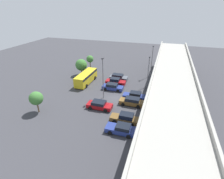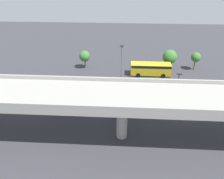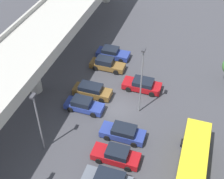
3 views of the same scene
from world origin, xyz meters
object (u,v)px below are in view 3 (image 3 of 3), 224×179
object	(u,v)px
parked_car_4	(92,91)
lamp_post_by_overpass	(142,78)
parked_car_2	(123,133)
parked_car_7	(112,53)
lamp_post_mid_lot	(38,119)
parked_car_6	(107,64)
parked_car_5	(142,85)
shuttle_bus	(193,159)
parked_car_3	(84,105)
parked_car_1	(116,155)

from	to	relation	value
parked_car_4	lamp_post_by_overpass	bearing A→B (deg)	-8.48
parked_car_2	parked_car_7	distance (m)	15.11
parked_car_2	lamp_post_mid_lot	world-z (taller)	lamp_post_mid_lot
parked_car_6	lamp_post_by_overpass	distance (m)	10.19
parked_car_7	lamp_post_by_overpass	bearing A→B (deg)	-56.21
parked_car_6	parked_car_7	size ratio (longest dim) A/B	1.02
parked_car_5	lamp_post_by_overpass	bearing A→B (deg)	98.97
parked_car_5	shuttle_bus	xyz separation A→B (m)	(-10.21, -7.48, 0.84)
parked_car_3	parked_car_5	world-z (taller)	parked_car_3
parked_car_6	parked_car_7	bearing A→B (deg)	92.00
parked_car_2	parked_car_3	world-z (taller)	parked_car_3
parked_car_1	parked_car_5	bearing A→B (deg)	-89.16
parked_car_1	lamp_post_by_overpass	bearing A→B (deg)	-93.53
parked_car_3	parked_car_1	bearing A→B (deg)	-44.66
parked_car_2	parked_car_4	xyz separation A→B (m)	(5.33, 5.60, 0.04)
parked_car_5	parked_car_2	bearing A→B (deg)	89.73
parked_car_4	parked_car_6	xyz separation A→B (m)	(5.80, 0.04, -0.01)
parked_car_7	lamp_post_mid_lot	size ratio (longest dim) A/B	0.63
parked_car_6	lamp_post_mid_lot	world-z (taller)	lamp_post_mid_lot
parked_car_1	shuttle_bus	xyz separation A→B (m)	(1.27, -7.31, 0.82)
parked_car_2	lamp_post_mid_lot	size ratio (longest dim) A/B	0.65
lamp_post_by_overpass	shuttle_bus	bearing A→B (deg)	-132.23
parked_car_1	parked_car_6	xyz separation A→B (m)	(14.21, 5.85, 0.02)
parked_car_4	parked_car_6	bearing A→B (deg)	90.38
parked_car_4	parked_car_5	xyz separation A→B (m)	(3.06, -5.64, -0.05)
parked_car_5	parked_car_6	size ratio (longest dim) A/B	1.01
parked_car_3	parked_car_5	bearing A→B (deg)	45.10
parked_car_6	shuttle_bus	world-z (taller)	shuttle_bus
parked_car_2	parked_car_4	bearing A→B (deg)	-43.59
shuttle_bus	lamp_post_mid_lot	bearing A→B (deg)	98.25
shuttle_bus	parked_car_4	bearing A→B (deg)	61.41
parked_car_2	lamp_post_mid_lot	xyz separation A→B (m)	(-3.98, 7.42, 3.69)
parked_car_3	parked_car_2	bearing A→B (deg)	-25.52
parked_car_1	parked_car_6	world-z (taller)	parked_car_6
parked_car_5	lamp_post_by_overpass	world-z (taller)	lamp_post_by_overpass
lamp_post_mid_lot	parked_car_1	bearing A→B (deg)	-83.29
parked_car_1	parked_car_7	distance (m)	18.07
parked_car_1	parked_car_4	distance (m)	10.23
parked_car_1	lamp_post_by_overpass	world-z (taller)	lamp_post_by_overpass
parked_car_3	shuttle_bus	world-z (taller)	shuttle_bus
parked_car_7	parked_car_3	bearing A→B (deg)	-89.49
parked_car_2	parked_car_7	world-z (taller)	parked_car_2
lamp_post_by_overpass	parked_car_5	bearing A→B (deg)	8.97
parked_car_6	shuttle_bus	xyz separation A→B (m)	(-12.95, -13.15, 0.80)
parked_car_2	parked_car_5	xyz separation A→B (m)	(8.39, -0.04, -0.01)
parked_car_5	parked_car_1	bearing A→B (deg)	90.84
lamp_post_mid_lot	lamp_post_by_overpass	size ratio (longest dim) A/B	0.85
lamp_post_mid_lot	lamp_post_by_overpass	bearing A→B (deg)	-43.97
parked_car_2	lamp_post_mid_lot	distance (m)	9.19
parked_car_5	lamp_post_mid_lot	xyz separation A→B (m)	(-12.37, 7.45, 3.70)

